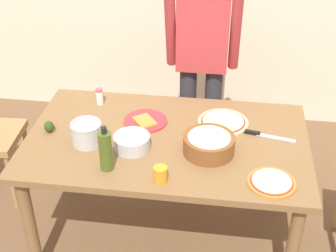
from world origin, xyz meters
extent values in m
plane|color=brown|center=(0.00, 0.00, 0.00)|extent=(8.00, 8.00, 0.00)
cube|color=brown|center=(0.00, 0.00, 0.74)|extent=(1.60, 0.96, 0.04)
cylinder|color=brown|center=(-0.72, -0.40, 0.36)|extent=(0.07, 0.07, 0.72)
cylinder|color=brown|center=(-0.72, 0.40, 0.36)|extent=(0.07, 0.07, 0.72)
cylinder|color=brown|center=(0.72, 0.40, 0.36)|extent=(0.07, 0.07, 0.72)
cylinder|color=#2D2D38|center=(0.05, 0.76, 0.42)|extent=(0.12, 0.12, 0.85)
cylinder|color=#2D2D38|center=(0.23, 0.76, 0.42)|extent=(0.12, 0.12, 0.85)
cube|color=#B7383D|center=(0.14, 0.76, 1.12)|extent=(0.34, 0.20, 0.55)
cylinder|color=#B7383D|center=(-0.07, 0.71, 1.12)|extent=(0.07, 0.21, 0.55)
cylinder|color=#B7383D|center=(0.35, 0.71, 1.12)|extent=(0.07, 0.21, 0.55)
cylinder|color=#A37A4C|center=(-1.07, 0.11, 0.23)|extent=(0.04, 0.04, 0.45)
cylinder|color=#A37A4C|center=(-1.09, 0.45, 0.23)|extent=(0.04, 0.04, 0.45)
cylinder|color=beige|center=(0.31, 0.20, 0.77)|extent=(0.30, 0.30, 0.01)
cylinder|color=#B22D1E|center=(0.31, 0.20, 0.77)|extent=(0.26, 0.26, 0.00)
cylinder|color=beige|center=(0.31, 0.20, 0.78)|extent=(0.25, 0.25, 0.00)
cylinder|color=#C67A33|center=(0.57, -0.32, 0.77)|extent=(0.24, 0.24, 0.01)
cylinder|color=#B22D1E|center=(0.57, -0.32, 0.77)|extent=(0.21, 0.21, 0.00)
cylinder|color=beige|center=(0.57, -0.32, 0.78)|extent=(0.20, 0.20, 0.00)
cylinder|color=red|center=(-0.15, 0.15, 0.77)|extent=(0.26, 0.26, 0.01)
cube|color=#CC8438|center=(-0.15, 0.13, 0.78)|extent=(0.16, 0.17, 0.01)
cylinder|color=brown|center=(0.24, -0.10, 0.81)|extent=(0.28, 0.28, 0.10)
ellipsoid|color=beige|center=(0.24, -0.10, 0.85)|extent=(0.25, 0.25, 0.05)
cylinder|color=#B7B7BC|center=(-0.18, -0.12, 0.80)|extent=(0.20, 0.20, 0.08)
cylinder|color=#47561E|center=(-0.27, -0.32, 0.87)|extent=(0.07, 0.07, 0.22)
cylinder|color=black|center=(-0.27, -0.32, 1.00)|extent=(0.03, 0.03, 0.04)
cylinder|color=#B7B7BC|center=(-0.43, -0.11, 0.82)|extent=(0.17, 0.17, 0.12)
torus|color=#A5A5AD|center=(-0.43, -0.11, 0.88)|extent=(0.17, 0.17, 0.01)
cylinder|color=orange|center=(0.02, -0.38, 0.80)|extent=(0.07, 0.07, 0.08)
cylinder|color=white|center=(-0.47, 0.32, 0.81)|extent=(0.04, 0.04, 0.09)
cylinder|color=#D84C66|center=(-0.47, 0.32, 0.86)|extent=(0.04, 0.04, 0.02)
cube|color=silver|center=(0.61, 0.08, 0.76)|extent=(0.22, 0.07, 0.01)
cube|color=black|center=(0.48, 0.11, 0.77)|extent=(0.09, 0.04, 0.02)
ellipsoid|color=#2D4219|center=(-0.68, -0.03, 0.80)|extent=(0.06, 0.06, 0.07)
camera|label=1|loc=(0.31, -2.22, 2.30)|focal=51.27mm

